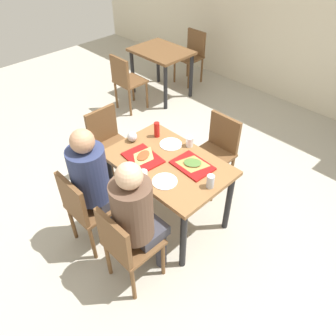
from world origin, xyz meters
name	(u,v)px	position (x,y,z in m)	size (l,w,h in m)	color
ground_plane	(168,217)	(0.00, 0.00, -0.01)	(10.00, 10.00, 0.02)	#B2AD9E
main_table	(168,170)	(0.00, 0.00, 0.65)	(1.14, 0.76, 0.75)	olive
chair_near_left	(85,206)	(-0.29, -0.76, 0.51)	(0.40, 0.40, 0.87)	brown
chair_near_right	(125,244)	(0.29, -0.76, 0.51)	(0.40, 0.40, 0.87)	brown
chair_far_side	(217,148)	(0.00, 0.76, 0.51)	(0.40, 0.40, 0.87)	brown
chair_left_end	(109,140)	(-0.95, 0.00, 0.51)	(0.40, 0.40, 0.87)	brown
person_in_red	(94,179)	(-0.29, -0.62, 0.76)	(0.32, 0.42, 1.28)	#383842
person_in_brown_jacket	(137,214)	(0.29, -0.62, 0.76)	(0.32, 0.42, 1.28)	#383842
tray_red_near	(143,158)	(-0.20, -0.13, 0.76)	(0.36, 0.26, 0.02)	#B21414
tray_red_far	(192,165)	(0.20, 0.11, 0.76)	(0.36, 0.26, 0.02)	#B21414
paper_plate_center	(171,144)	(-0.17, 0.21, 0.76)	(0.22, 0.22, 0.01)	white
paper_plate_near_edge	(165,181)	(0.17, -0.21, 0.76)	(0.22, 0.22, 0.01)	white
pizza_slice_a	(143,156)	(-0.20, -0.12, 0.78)	(0.23, 0.27, 0.02)	#DBAD60
pizza_slice_b	(193,163)	(0.19, 0.13, 0.78)	(0.29, 0.28, 0.02)	#C68C47
plastic_cup_a	(190,142)	(-0.03, 0.32, 0.80)	(0.07, 0.07, 0.10)	white
plastic_cup_b	(144,176)	(0.03, -0.32, 0.80)	(0.07, 0.07, 0.10)	white
soda_can	(210,181)	(0.49, 0.02, 0.82)	(0.07, 0.07, 0.12)	#B7BCC6
condiment_bottle	(157,130)	(-0.37, 0.21, 0.83)	(0.06, 0.06, 0.16)	red
foil_bundle	(132,137)	(-0.49, -0.02, 0.80)	(0.10, 0.10, 0.10)	silver
background_table	(161,58)	(-2.03, 1.86, 0.63)	(0.90, 0.70, 0.75)	brown
background_chair_near	(126,79)	(-2.03, 1.12, 0.51)	(0.40, 0.40, 0.87)	brown
background_chair_far	(192,53)	(-2.03, 2.59, 0.51)	(0.40, 0.40, 0.87)	brown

